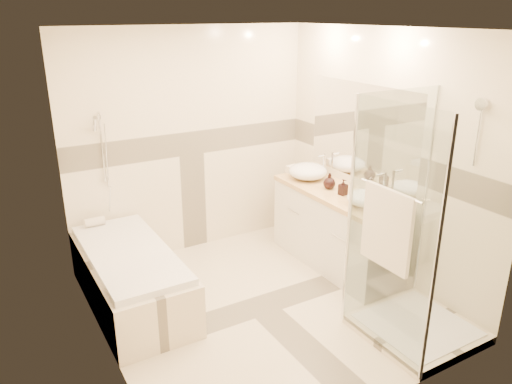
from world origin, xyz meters
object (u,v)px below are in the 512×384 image
amenity_bottle_b (329,181)px  shower_enclosure (405,281)px  bathtub (131,275)px  vanity (336,229)px  amenity_bottle_a (343,187)px  vessel_sink_near (308,171)px  vessel_sink_far (366,198)px

amenity_bottle_b → shower_enclosure: bearing=-101.0°
bathtub → amenity_bottle_b: bearing=-6.0°
vanity → amenity_bottle_a: amenity_bottle_a is taller
shower_enclosure → bathtub: bearing=138.9°
bathtub → amenity_bottle_a: bearing=-11.9°
vessel_sink_near → vessel_sink_far: 0.95m
bathtub → amenity_bottle_a: 2.26m
amenity_bottle_b → bathtub: bearing=174.0°
vessel_sink_near → amenity_bottle_a: bearing=-90.0°
vanity → amenity_bottle_b: size_ratio=9.59×
vanity → vessel_sink_far: 0.67m
shower_enclosure → vessel_sink_far: shower_enclosure is taller
vessel_sink_near → vessel_sink_far: (0.00, -0.95, -0.01)m
shower_enclosure → vanity: bearing=77.0°
bathtub → vessel_sink_far: 2.35m
vessel_sink_near → shower_enclosure: bearing=-98.7°
vanity → shower_enclosure: shower_enclosure is taller
shower_enclosure → amenity_bottle_b: 1.49m
amenity_bottle_a → amenity_bottle_b: size_ratio=0.98×
bathtub → shower_enclosure: bearing=-41.1°
shower_enclosure → vessel_sink_near: size_ratio=4.70×
bathtub → shower_enclosure: size_ratio=0.83×
bathtub → amenity_bottle_b: 2.23m
vanity → vessel_sink_far: vessel_sink_far is taller
vessel_sink_far → amenity_bottle_b: (0.00, 0.57, 0.01)m
bathtub → vessel_sink_far: bearing=-20.4°
vessel_sink_near → amenity_bottle_b: 0.39m
bathtub → vanity: (2.15, -0.35, 0.12)m
vanity → amenity_bottle_a: size_ratio=9.74×
vessel_sink_far → amenity_bottle_b: bearing=90.0°
bathtub → shower_enclosure: shower_enclosure is taller
vanity → shower_enclosure: size_ratio=0.79×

